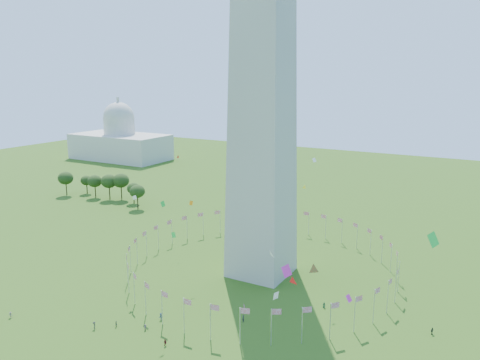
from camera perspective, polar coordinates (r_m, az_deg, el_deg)
name	(u,v)px	position (r m, az deg, el deg)	size (l,w,h in m)	color
ground	(157,355)	(109.90, -10.05, -20.24)	(600.00, 600.00, 0.00)	#294D12
flag_ring	(261,259)	(145.26, 2.60, -9.56)	(80.24, 80.24, 9.00)	silver
capitol_building	(119,127)	(348.80, -14.50, 6.23)	(70.00, 35.00, 46.00)	beige
kites_aloft	(260,252)	(112.34, 2.47, -8.71)	(103.38, 80.49, 37.07)	white
tree_line_west	(106,188)	(237.24, -16.02, -0.95)	(55.67, 16.31, 12.61)	#2C4A18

